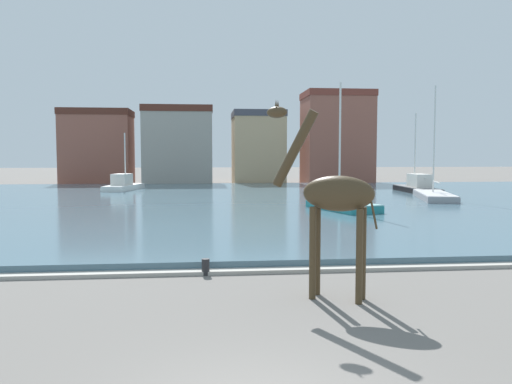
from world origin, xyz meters
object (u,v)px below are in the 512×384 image
(sailboat_grey, at_px, (432,197))
(sailboat_black, at_px, (414,188))
(sailboat_teal, at_px, (338,207))
(giraffe_statue, at_px, (332,197))
(sailboat_white, at_px, (125,187))
(mooring_bollard, at_px, (206,267))

(sailboat_grey, xyz_separation_m, sailboat_black, (1.36, 6.57, 0.21))
(sailboat_grey, distance_m, sailboat_teal, 12.00)
(giraffe_statue, xyz_separation_m, sailboat_black, (15.83, 31.92, -1.94))
(sailboat_grey, bearing_deg, sailboat_white, 154.05)
(sailboat_black, bearing_deg, giraffe_statue, -116.38)
(giraffe_statue, xyz_separation_m, mooring_bollard, (-3.17, 2.84, -2.33))
(sailboat_teal, bearing_deg, giraffe_statue, -105.46)
(sailboat_grey, relative_size, mooring_bollard, 18.87)
(sailboat_grey, xyz_separation_m, sailboat_teal, (-9.49, -7.34, 0.00))
(giraffe_statue, xyz_separation_m, sailboat_grey, (14.47, 25.35, -2.15))
(giraffe_statue, height_order, sailboat_white, sailboat_white)
(sailboat_white, relative_size, sailboat_grey, 0.78)
(sailboat_white, height_order, mooring_bollard, sailboat_white)
(sailboat_grey, relative_size, sailboat_black, 1.04)
(sailboat_white, xyz_separation_m, sailboat_grey, (25.29, -12.30, -0.18))
(giraffe_statue, distance_m, sailboat_black, 35.68)
(sailboat_white, bearing_deg, sailboat_black, -12.14)
(sailboat_black, relative_size, mooring_bollard, 18.12)
(sailboat_grey, xyz_separation_m, mooring_bollard, (-17.64, -22.51, -0.18))
(sailboat_teal, relative_size, mooring_bollard, 16.04)
(giraffe_statue, relative_size, sailboat_black, 0.56)
(giraffe_statue, xyz_separation_m, sailboat_white, (-10.82, 37.65, -1.97))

